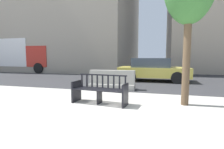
{
  "coord_description": "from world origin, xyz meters",
  "views": [
    {
      "loc": [
        0.94,
        -4.19,
        1.43
      ],
      "look_at": [
        -0.77,
        2.27,
        0.75
      ],
      "focal_mm": 28.0,
      "sensor_mm": 36.0,
      "label": 1
    }
  ],
  "objects_px": {
    "street_bench": "(100,91)",
    "delivery_truck": "(20,54)",
    "jersey_barrier_centre": "(112,82)",
    "car_taxi_near": "(153,69)"
  },
  "relations": [
    {
      "from": "jersey_barrier_centre",
      "to": "delivery_truck",
      "type": "height_order",
      "value": "delivery_truck"
    },
    {
      "from": "delivery_truck",
      "to": "car_taxi_near",
      "type": "bearing_deg",
      "value": -15.36
    },
    {
      "from": "street_bench",
      "to": "delivery_truck",
      "type": "relative_size",
      "value": 0.25
    },
    {
      "from": "street_bench",
      "to": "car_taxi_near",
      "type": "xyz_separation_m",
      "value": [
        1.4,
        5.54,
        0.29
      ]
    },
    {
      "from": "street_bench",
      "to": "car_taxi_near",
      "type": "bearing_deg",
      "value": 75.79
    },
    {
      "from": "car_taxi_near",
      "to": "delivery_truck",
      "type": "distance_m",
      "value": 12.93
    },
    {
      "from": "delivery_truck",
      "to": "street_bench",
      "type": "bearing_deg",
      "value": -39.08
    },
    {
      "from": "street_bench",
      "to": "jersey_barrier_centre",
      "type": "bearing_deg",
      "value": 95.71
    },
    {
      "from": "jersey_barrier_centre",
      "to": "car_taxi_near",
      "type": "distance_m",
      "value": 3.56
    },
    {
      "from": "street_bench",
      "to": "jersey_barrier_centre",
      "type": "relative_size",
      "value": 0.86
    }
  ]
}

